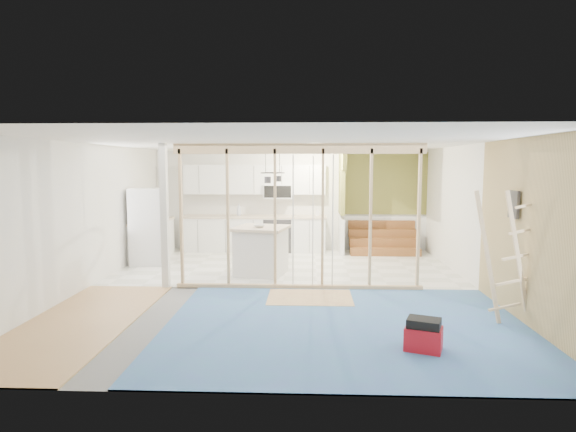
{
  "coord_description": "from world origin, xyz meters",
  "views": [
    {
      "loc": [
        0.46,
        -8.44,
        2.22
      ],
      "look_at": [
        0.08,
        0.6,
        1.26
      ],
      "focal_mm": 30.0,
      "sensor_mm": 36.0,
      "label": 1
    }
  ],
  "objects_px": {
    "fridge": "(149,227)",
    "island": "(261,251)",
    "toolbox": "(424,336)",
    "ladder": "(507,258)"
  },
  "relations": [
    {
      "from": "ladder",
      "to": "toolbox",
      "type": "bearing_deg",
      "value": -146.76
    },
    {
      "from": "toolbox",
      "to": "ladder",
      "type": "distance_m",
      "value": 1.85
    },
    {
      "from": "island",
      "to": "ladder",
      "type": "xyz_separation_m",
      "value": [
        3.67,
        -2.92,
        0.46
      ]
    },
    {
      "from": "island",
      "to": "toolbox",
      "type": "bearing_deg",
      "value": -46.88
    },
    {
      "from": "fridge",
      "to": "island",
      "type": "distance_m",
      "value": 2.78
    },
    {
      "from": "fridge",
      "to": "island",
      "type": "xyz_separation_m",
      "value": [
        2.6,
        -0.92,
        -0.36
      ]
    },
    {
      "from": "toolbox",
      "to": "ladder",
      "type": "height_order",
      "value": "ladder"
    },
    {
      "from": "island",
      "to": "toolbox",
      "type": "distance_m",
      "value": 4.58
    },
    {
      "from": "island",
      "to": "ladder",
      "type": "relative_size",
      "value": 0.64
    },
    {
      "from": "toolbox",
      "to": "ladder",
      "type": "xyz_separation_m",
      "value": [
        1.35,
        1.01,
        0.76
      ]
    }
  ]
}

